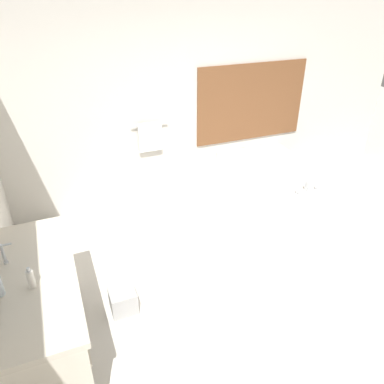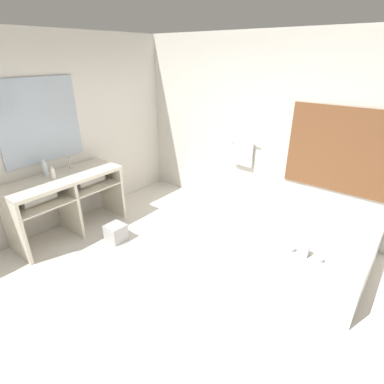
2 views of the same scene
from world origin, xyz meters
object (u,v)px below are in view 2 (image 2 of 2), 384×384
Objects in this scene: water_bottle_1 at (45,168)px; soap_dispenser at (53,174)px; waste_bin at (116,233)px; bathtub at (322,246)px.

soap_dispenser is (0.21, -0.01, -0.03)m from water_bottle_1.
soap_dispenser reaches higher than waste_bin.
waste_bin is (0.89, 0.38, -0.87)m from water_bottle_1.
bathtub is 2.70m from waste_bin.
bathtub is at bearing 25.60° from waste_bin.
soap_dispenser is (-3.10, -1.55, 0.65)m from bathtub.
water_bottle_1 is at bearing 178.60° from soap_dispenser.
soap_dispenser is 0.72× the size of waste_bin.
water_bottle_1 reaches higher than soap_dispenser.
bathtub is 6.98× the size of water_bottle_1.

